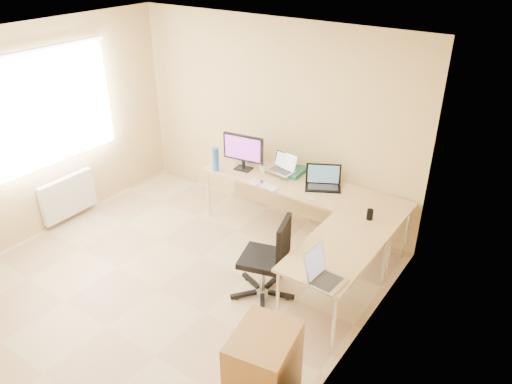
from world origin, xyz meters
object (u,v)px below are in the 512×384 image
Objects in this scene: office_chair at (263,256)px; cabinet at (263,372)px; desk_main at (301,210)px; laptop_center at (281,164)px; water_bottle at (216,159)px; laptop_black at (323,178)px; laptop_return at (326,271)px; desk_return at (334,278)px; monitor at (243,152)px; keyboard at (263,185)px; mug at (263,168)px; desk_fan at (239,149)px.

office_chair is 1.21× the size of cabinet.
laptop_center is (-0.35, 0.06, 0.53)m from desk_main.
water_bottle is (-1.13, -0.30, 0.52)m from desk_main.
laptop_center is at bearing 24.60° from water_bottle.
desk_main is at bearing 85.38° from office_chair.
laptop_return is (0.88, -1.59, -0.01)m from laptop_black.
water_bottle reaches higher than office_chair.
desk_return is 2.14m from monitor.
cabinet is (1.44, -2.11, -0.38)m from keyboard.
water_bottle is 0.33× the size of office_chair.
laptop_return is at bearing -37.36° from laptop_center.
laptop_return reaches higher than cabinet.
office_chair is (-0.86, 0.27, -0.36)m from laptop_return.
keyboard is at bearing 152.59° from desk_return.
laptop_black is (0.25, 0.06, 0.50)m from desk_main.
laptop_center is 0.91× the size of laptop_return.
laptop_center is 2.89m from cabinet.
laptop_return is (1.98, -1.46, -0.11)m from monitor.
desk_main is at bearing 103.70° from cabinet.
keyboard is at bearing -55.68° from mug.
keyboard is 1.18m from office_chair.
monitor is 3.08m from cabinet.
water_bottle is 1.26× the size of desk_fan.
laptop_black is at bearing 10.30° from laptop_center.
cabinet is at bearing -44.07° from water_bottle.
laptop_center is 2.17m from laptop_return.
laptop_center is 0.35× the size of office_chair.
water_bottle reaches higher than desk_main.
monitor is at bearing 161.31° from keyboard.
water_bottle is 2.57m from laptop_return.
laptop_center is 0.85× the size of keyboard.
monitor is 1.64× the size of laptop_center.
mug is at bearing 179.04° from desk_main.
cabinet is at bearing -58.94° from monitor.
cabinet reaches higher than desk_main.
desk_return is 2.31× the size of monitor.
desk_main is 0.64m from laptop_center.
laptop_black reaches higher than desk_fan.
laptop_center is 1.08× the size of water_bottle.
cabinet is (-0.07, -0.88, -0.50)m from laptop_return.
desk_return is 2.47m from desk_fan.
desk_return is 3.22× the size of keyboard.
desk_fan is (-0.27, 0.26, -0.11)m from monitor.
monitor is at bearing 57.49° from laptop_return.
desk_main is at bearing 45.61° from keyboard.
laptop_black is 1.82m from laptop_return.
office_chair is at bearing -54.99° from monitor.
laptop_black is 0.44× the size of office_chair.
desk_main is 7.72× the size of laptop_center.
laptop_black is 0.84m from mug.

